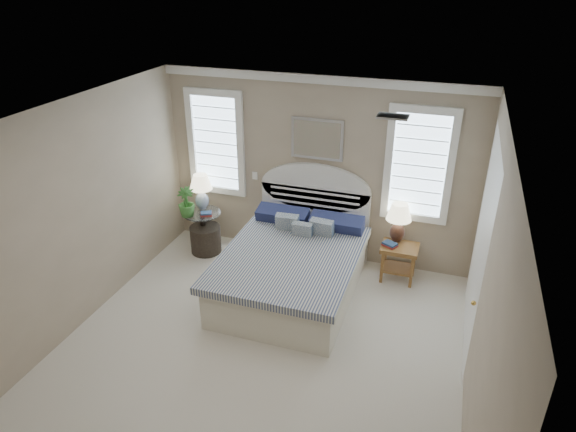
{
  "coord_description": "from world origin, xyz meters",
  "views": [
    {
      "loc": [
        1.78,
        -4.1,
        4.01
      ],
      "look_at": [
        0.07,
        1.0,
        1.34
      ],
      "focal_mm": 32.0,
      "sensor_mm": 36.0,
      "label": 1
    }
  ],
  "objects_px": {
    "bed": "(294,265)",
    "lamp_right": "(399,218)",
    "floor_pot": "(206,239)",
    "side_table_left": "(203,227)",
    "nightstand_right": "(399,255)",
    "lamp_left": "(201,188)"
  },
  "relations": [
    {
      "from": "bed",
      "to": "lamp_right",
      "type": "distance_m",
      "value": 1.57
    },
    {
      "from": "floor_pot",
      "to": "side_table_left",
      "type": "bearing_deg",
      "value": 137.64
    },
    {
      "from": "side_table_left",
      "to": "nightstand_right",
      "type": "xyz_separation_m",
      "value": [
        2.95,
        0.1,
        -0.0
      ]
    },
    {
      "from": "lamp_left",
      "to": "bed",
      "type": "bearing_deg",
      "value": -23.31
    },
    {
      "from": "side_table_left",
      "to": "floor_pot",
      "type": "xyz_separation_m",
      "value": [
        0.06,
        -0.05,
        -0.18
      ]
    },
    {
      "from": "nightstand_right",
      "to": "lamp_left",
      "type": "xyz_separation_m",
      "value": [
        -3.01,
        0.04,
        0.58
      ]
    },
    {
      "from": "side_table_left",
      "to": "lamp_right",
      "type": "distance_m",
      "value": 2.93
    },
    {
      "from": "lamp_left",
      "to": "lamp_right",
      "type": "xyz_separation_m",
      "value": [
        2.94,
        0.11,
        -0.09
      ]
    },
    {
      "from": "lamp_left",
      "to": "nightstand_right",
      "type": "bearing_deg",
      "value": -0.85
    },
    {
      "from": "bed",
      "to": "lamp_left",
      "type": "height_order",
      "value": "bed"
    },
    {
      "from": "bed",
      "to": "floor_pot",
      "type": "bearing_deg",
      "value": 161.27
    },
    {
      "from": "floor_pot",
      "to": "lamp_left",
      "type": "bearing_deg",
      "value": 120.77
    },
    {
      "from": "nightstand_right",
      "to": "lamp_left",
      "type": "height_order",
      "value": "lamp_left"
    },
    {
      "from": "side_table_left",
      "to": "nightstand_right",
      "type": "bearing_deg",
      "value": 1.94
    },
    {
      "from": "floor_pot",
      "to": "lamp_left",
      "type": "relative_size",
      "value": 0.84
    },
    {
      "from": "side_table_left",
      "to": "floor_pot",
      "type": "relative_size",
      "value": 1.36
    },
    {
      "from": "bed",
      "to": "lamp_left",
      "type": "xyz_separation_m",
      "value": [
        -1.71,
        0.74,
        0.58
      ]
    },
    {
      "from": "bed",
      "to": "floor_pot",
      "type": "xyz_separation_m",
      "value": [
        -1.59,
        0.54,
        -0.18
      ]
    },
    {
      "from": "side_table_left",
      "to": "lamp_right",
      "type": "bearing_deg",
      "value": 4.97
    },
    {
      "from": "bed",
      "to": "side_table_left",
      "type": "relative_size",
      "value": 3.61
    },
    {
      "from": "bed",
      "to": "floor_pot",
      "type": "height_order",
      "value": "bed"
    },
    {
      "from": "bed",
      "to": "floor_pot",
      "type": "relative_size",
      "value": 4.92
    }
  ]
}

